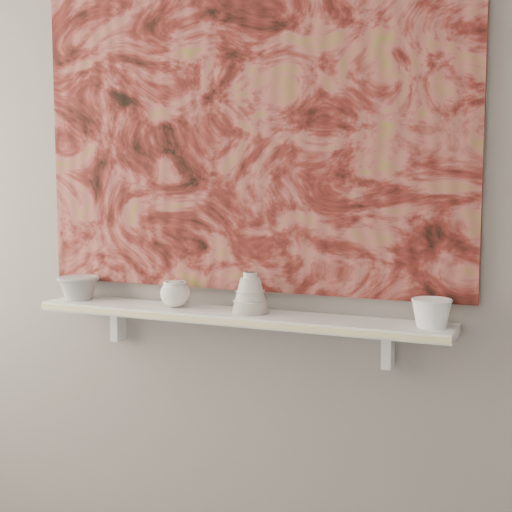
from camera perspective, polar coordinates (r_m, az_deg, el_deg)
The scene contains 11 objects.
wall_back at distance 2.36m, azimuth -0.83°, elevation 6.00°, with size 3.60×3.60×0.00m, color gray.
shelf at distance 2.31m, azimuth -1.77°, elevation -4.84°, with size 1.40×0.18×0.03m, color white.
shelf_stripe at distance 2.23m, azimuth -2.78°, elevation -5.25°, with size 1.40×0.01×0.02m, color beige.
bracket_left at distance 2.62m, azimuth -10.96°, elevation -5.33°, with size 0.03×0.06×0.12m, color white.
bracket_right at distance 2.24m, azimuth 10.52°, elevation -7.29°, with size 0.03×0.06×0.12m, color white.
painting at distance 2.35m, azimuth -0.98°, elevation 10.63°, with size 1.50×0.03×1.10m, color maroon.
house_motif at distance 2.19m, azimuth 9.72°, elevation 2.83°, with size 0.09×0.00×0.08m, color black.
bowl_grey at distance 2.62m, azimuth -14.02°, elevation -2.47°, with size 0.15×0.15×0.09m, color #979795, non-canonical shape.
cup_cream at distance 2.40m, azimuth -6.49°, elevation -3.01°, with size 0.10×0.10×0.09m, color silver, non-canonical shape.
bell_vessel at distance 2.28m, azimuth -0.46°, elevation -2.95°, with size 0.12×0.12×0.13m, color beige, non-canonical shape.
bowl_white at distance 2.12m, azimuth 13.87°, elevation -4.43°, with size 0.12×0.12×0.09m, color white, non-canonical shape.
Camera 1 is at (0.96, -0.56, 1.35)m, focal length 50.00 mm.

